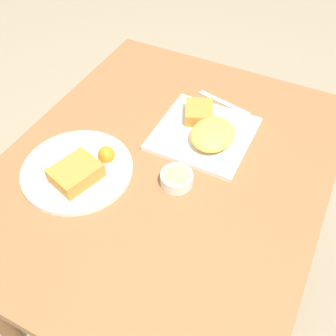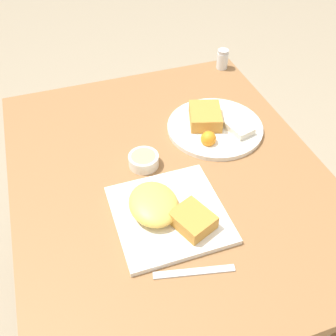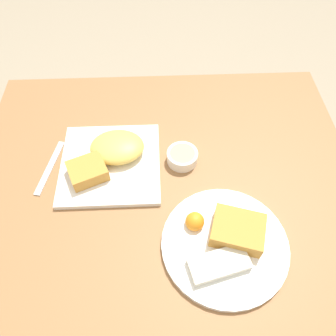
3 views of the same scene
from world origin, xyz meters
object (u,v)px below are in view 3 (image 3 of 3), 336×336
sauce_ramekin (182,157)px  butter_knife (50,167)px  plate_oval_far (226,242)px  plate_square_near (110,158)px

sauce_ramekin → butter_knife: sauce_ramekin is taller
sauce_ramekin → plate_oval_far: bearing=108.5°
plate_oval_far → butter_knife: 0.49m
plate_square_near → plate_oval_far: (-0.27, 0.24, -0.01)m
plate_square_near → sauce_ramekin: plate_square_near is taller
plate_square_near → butter_knife: bearing=2.9°
plate_oval_far → sauce_ramekin: 0.25m
sauce_ramekin → butter_knife: bearing=1.4°
plate_oval_far → sauce_ramekin: size_ratio=3.49×
sauce_ramekin → butter_knife: 0.35m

